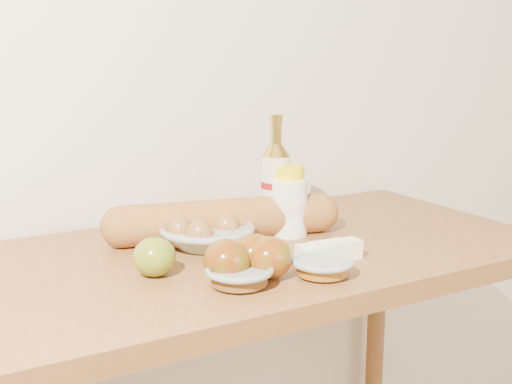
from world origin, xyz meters
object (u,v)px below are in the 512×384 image
table (249,307)px  egg_bowl (206,233)px  bourbon_bottle (276,185)px  baguette (225,219)px  cream_bottle (289,203)px

table → egg_bowl: bearing=140.5°
bourbon_bottle → baguette: size_ratio=0.50×
table → bourbon_bottle: bourbon_bottle is taller
table → cream_bottle: bearing=19.7°
baguette → bourbon_bottle: bearing=10.1°
cream_bottle → egg_bowl: cream_bottle is taller
table → egg_bowl: size_ratio=5.08×
cream_bottle → egg_bowl: bearing=-175.4°
cream_bottle → bourbon_bottle: bearing=119.7°
bourbon_bottle → cream_bottle: (0.01, -0.03, -0.03)m
egg_bowl → baguette: (0.06, 0.03, 0.01)m
table → baguette: size_ratio=2.36×
egg_bowl → baguette: 0.07m
table → bourbon_bottle: (0.11, 0.08, 0.23)m
bourbon_bottle → baguette: bearing=171.8°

